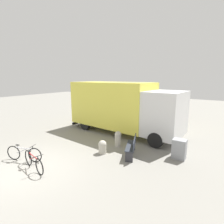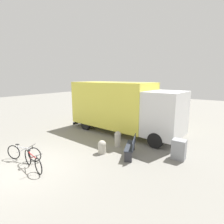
% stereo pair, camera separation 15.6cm
% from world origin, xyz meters
% --- Properties ---
extents(ground_plane, '(60.00, 60.00, 0.00)m').
position_xyz_m(ground_plane, '(0.00, 0.00, 0.00)').
color(ground_plane, gray).
extents(delivery_truck, '(7.98, 3.19, 3.41)m').
position_xyz_m(delivery_truck, '(0.72, 6.47, 1.85)').
color(delivery_truck, '#EAE04C').
rests_on(delivery_truck, ground).
extents(park_bench, '(0.92, 1.54, 0.91)m').
position_xyz_m(park_bench, '(3.01, 3.49, 0.50)').
color(park_bench, '#282D38').
rests_on(park_bench, ground).
extents(bicycle_near, '(1.68, 0.71, 0.76)m').
position_xyz_m(bicycle_near, '(-0.82, 0.34, 0.36)').
color(bicycle_near, black).
rests_on(bicycle_near, ground).
extents(bicycle_middle, '(1.75, 0.50, 0.76)m').
position_xyz_m(bicycle_middle, '(0.24, 0.12, 0.36)').
color(bicycle_middle, black).
rests_on(bicycle_middle, ground).
extents(bollard_near_bench, '(0.41, 0.41, 0.67)m').
position_xyz_m(bollard_near_bench, '(1.65, 2.93, 0.35)').
color(bollard_near_bench, '#B2AD9E').
rests_on(bollard_near_bench, ground).
extents(bollard_far_bench, '(0.36, 0.36, 0.85)m').
position_xyz_m(bollard_far_bench, '(1.81, 4.17, 0.46)').
color(bollard_far_bench, '#B2AD9E').
rests_on(bollard_far_bench, ground).
extents(utility_box, '(0.60, 0.48, 0.92)m').
position_xyz_m(utility_box, '(4.97, 4.42, 0.46)').
color(utility_box, gray).
rests_on(utility_box, ground).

